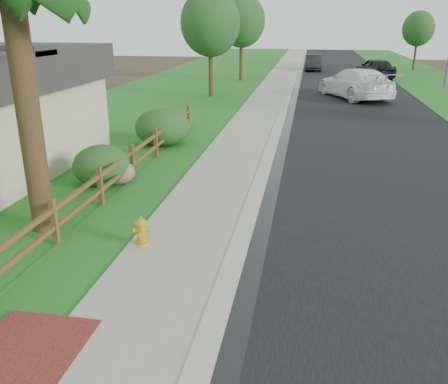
% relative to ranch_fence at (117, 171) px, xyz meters
% --- Properties ---
extents(ground, '(120.00, 120.00, 0.00)m').
position_rel_ranch_fence_xyz_m(ground, '(3.60, -6.40, -0.62)').
color(ground, '#362F1D').
extents(road, '(8.00, 90.00, 0.02)m').
position_rel_ranch_fence_xyz_m(road, '(8.20, 28.60, -0.61)').
color(road, black).
rests_on(road, ground).
extents(curb, '(0.40, 90.00, 0.12)m').
position_rel_ranch_fence_xyz_m(curb, '(4.00, 28.60, -0.56)').
color(curb, gray).
rests_on(curb, ground).
extents(wet_gutter, '(0.50, 90.00, 0.00)m').
position_rel_ranch_fence_xyz_m(wet_gutter, '(4.35, 28.60, -0.60)').
color(wet_gutter, black).
rests_on(wet_gutter, road).
extents(sidewalk, '(2.20, 90.00, 0.10)m').
position_rel_ranch_fence_xyz_m(sidewalk, '(2.70, 28.60, -0.57)').
color(sidewalk, gray).
rests_on(sidewalk, ground).
extents(grass_strip, '(1.60, 90.00, 0.06)m').
position_rel_ranch_fence_xyz_m(grass_strip, '(0.80, 28.60, -0.59)').
color(grass_strip, '#1A5518').
rests_on(grass_strip, ground).
extents(lawn_near, '(9.00, 90.00, 0.04)m').
position_rel_ranch_fence_xyz_m(lawn_near, '(-4.40, 28.60, -0.60)').
color(lawn_near, '#1A5518').
rests_on(lawn_near, ground).
extents(verge_far, '(6.00, 90.00, 0.04)m').
position_rel_ranch_fence_xyz_m(verge_far, '(15.10, 28.60, -0.60)').
color(verge_far, '#1A5518').
rests_on(verge_far, ground).
extents(brick_patch, '(1.60, 2.40, 0.11)m').
position_rel_ranch_fence_xyz_m(brick_patch, '(1.40, -7.40, -0.56)').
color(brick_patch, maroon).
rests_on(brick_patch, ground).
extents(ranch_fence, '(0.12, 16.92, 1.10)m').
position_rel_ranch_fence_xyz_m(ranch_fence, '(0.00, 0.00, 0.00)').
color(ranch_fence, '#492618').
rests_on(ranch_fence, ground).
extents(fire_hydrant, '(0.42, 0.34, 0.63)m').
position_rel_ranch_fence_xyz_m(fire_hydrant, '(1.90, -3.38, -0.23)').
color(fire_hydrant, gold).
rests_on(fire_hydrant, sidewalk).
extents(white_suv, '(4.99, 6.91, 1.86)m').
position_rel_ranch_fence_xyz_m(white_suv, '(8.19, 19.28, 0.33)').
color(white_suv, white).
rests_on(white_suv, road).
extents(dark_car_mid, '(3.23, 5.33, 1.70)m').
position_rel_ranch_fence_xyz_m(dark_car_mid, '(10.80, 30.98, 0.25)').
color(dark_car_mid, black).
rests_on(dark_car_mid, road).
extents(dark_car_far, '(1.59, 4.54, 1.49)m').
position_rel_ranch_fence_xyz_m(dark_car_far, '(5.60, 37.04, 0.15)').
color(dark_car_far, black).
rests_on(dark_car_far, road).
extents(boulder, '(1.39, 1.23, 0.77)m').
position_rel_ranch_fence_xyz_m(boulder, '(-0.30, 0.59, -0.23)').
color(boulder, brown).
rests_on(boulder, ground).
extents(shrub_c, '(2.24, 2.24, 1.22)m').
position_rel_ranch_fence_xyz_m(shrub_c, '(-0.70, 0.47, -0.01)').
color(shrub_c, '#163F1B').
rests_on(shrub_c, ground).
extents(shrub_d, '(2.21, 2.21, 1.48)m').
position_rel_ranch_fence_xyz_m(shrub_d, '(-0.30, 5.42, 0.12)').
color(shrub_d, '#163F1B').
rests_on(shrub_d, ground).
extents(tree_near_left, '(3.73, 3.73, 6.61)m').
position_rel_ranch_fence_xyz_m(tree_near_left, '(-0.96, 18.25, 3.93)').
color(tree_near_left, '#392B17').
rests_on(tree_near_left, ground).
extents(tree_mid_left, '(3.77, 3.77, 6.74)m').
position_rel_ranch_fence_xyz_m(tree_mid_left, '(-0.30, 27.37, 4.03)').
color(tree_mid_left, '#392B17').
rests_on(tree_mid_left, ground).
extents(tree_far_right, '(3.05, 3.05, 5.63)m').
position_rel_ranch_fence_xyz_m(tree_far_right, '(15.51, 39.23, 3.32)').
color(tree_far_right, '#392B17').
rests_on(tree_far_right, ground).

